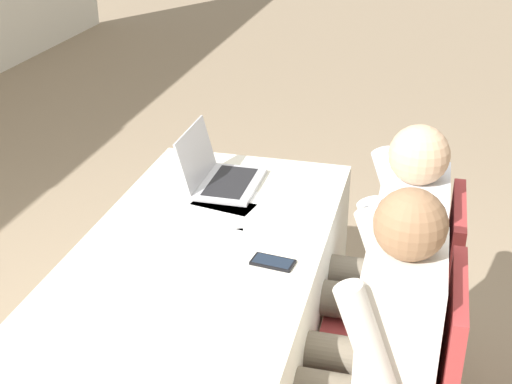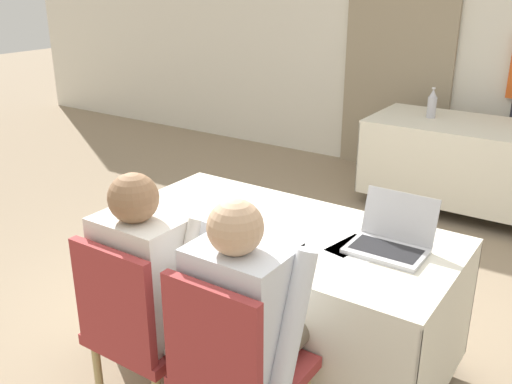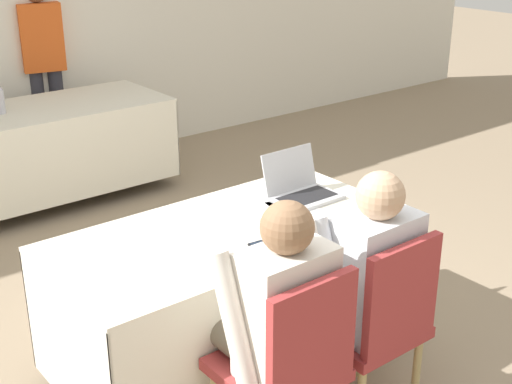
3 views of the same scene
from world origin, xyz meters
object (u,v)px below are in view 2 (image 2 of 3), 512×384
object	(u,v)px
laptop	(390,240)
cell_phone	(247,247)
person_checkered_shirt	(154,282)
chair_near_right	(233,368)
chair_near_left	(139,326)
person_white_shirt	(249,318)
water_bottle	(432,104)

from	to	relation	value
laptop	cell_phone	xyz separation A→B (m)	(-0.53, -0.34, -0.04)
laptop	cell_phone	bearing A→B (deg)	-147.46
laptop	person_checkered_shirt	size ratio (longest dim) A/B	0.29
chair_near_right	laptop	bearing A→B (deg)	-109.21
chair_near_left	person_white_shirt	world-z (taller)	person_white_shirt
laptop	person_white_shirt	distance (m)	0.75
water_bottle	chair_near_right	distance (m)	3.37
cell_phone	water_bottle	world-z (taller)	water_bottle
chair_near_left	chair_near_right	bearing A→B (deg)	-180.00
person_checkered_shirt	person_white_shirt	world-z (taller)	same
chair_near_right	person_white_shirt	bearing A→B (deg)	-90.00
chair_near_right	water_bottle	bearing A→B (deg)	-83.77
cell_phone	person_checkered_shirt	distance (m)	0.43
cell_phone	chair_near_right	bearing A→B (deg)	-53.60
laptop	chair_near_right	bearing A→B (deg)	-109.49
chair_near_right	person_white_shirt	distance (m)	0.19
person_checkered_shirt	person_white_shirt	xyz separation A→B (m)	(0.49, 0.00, 0.00)
laptop	chair_near_right	world-z (taller)	laptop
chair_near_right	person_checkered_shirt	bearing A→B (deg)	-12.02
cell_phone	chair_near_left	world-z (taller)	chair_near_left
laptop	cell_phone	distance (m)	0.63
water_bottle	chair_near_left	xyz separation A→B (m)	(-0.12, -3.33, -0.35)
person_white_shirt	water_bottle	bearing A→B (deg)	-83.57
laptop	chair_near_right	xyz separation A→B (m)	(-0.28, -0.79, -0.28)
laptop	water_bottle	distance (m)	2.62
chair_near_left	water_bottle	bearing A→B (deg)	-92.09
person_checkered_shirt	cell_phone	bearing A→B (deg)	-123.67
cell_phone	chair_near_right	xyz separation A→B (m)	(0.25, -0.45, -0.24)
cell_phone	chair_near_left	distance (m)	0.56
person_white_shirt	chair_near_left	bearing A→B (deg)	12.02
laptop	water_bottle	size ratio (longest dim) A/B	1.32
chair_near_right	cell_phone	bearing A→B (deg)	-60.91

